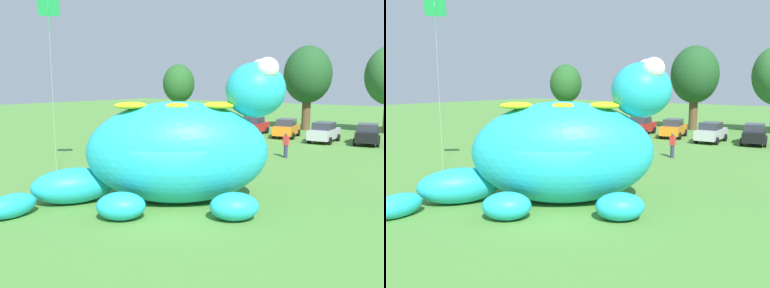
% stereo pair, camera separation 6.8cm
% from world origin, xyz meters
% --- Properties ---
extents(ground_plane, '(160.00, 160.00, 0.00)m').
position_xyz_m(ground_plane, '(0.00, 0.00, 0.00)').
color(ground_plane, '#4C8438').
extents(giant_inflatable_creature, '(9.27, 10.72, 6.08)m').
position_xyz_m(giant_inflatable_creature, '(-0.80, 1.24, 2.22)').
color(giant_inflatable_creature, '#23B2C6').
rests_on(giant_inflatable_creature, ground).
extents(car_red, '(2.40, 4.31, 1.72)m').
position_xyz_m(car_red, '(-9.40, 23.18, 0.86)').
color(car_red, red).
rests_on(car_red, ground).
extents(car_orange, '(2.57, 4.37, 1.72)m').
position_xyz_m(car_orange, '(-5.98, 23.12, 0.86)').
color(car_orange, orange).
rests_on(car_orange, ground).
extents(car_silver, '(2.14, 4.20, 1.72)m').
position_xyz_m(car_silver, '(-2.14, 22.27, 0.86)').
color(car_silver, '#B7BABF').
rests_on(car_silver, ground).
extents(car_black, '(2.56, 4.37, 1.72)m').
position_xyz_m(car_black, '(1.12, 23.26, 0.86)').
color(car_black, black).
rests_on(car_black, ground).
extents(tree_far_left, '(4.16, 4.16, 7.38)m').
position_xyz_m(tree_far_left, '(-24.27, 29.40, 4.83)').
color(tree_far_left, brown).
rests_on(tree_far_left, ground).
extents(tree_left, '(3.96, 3.96, 7.03)m').
position_xyz_m(tree_left, '(-15.40, 31.91, 4.60)').
color(tree_left, brown).
rests_on(tree_left, ground).
extents(tree_mid_left, '(5.00, 5.00, 8.88)m').
position_xyz_m(tree_mid_left, '(-6.96, 29.97, 5.81)').
color(tree_mid_left, brown).
rests_on(tree_mid_left, ground).
extents(spectator_near_inflatable, '(0.38, 0.26, 1.71)m').
position_xyz_m(spectator_near_inflatable, '(-1.58, 13.58, 0.85)').
color(spectator_near_inflatable, '#2D334C').
rests_on(spectator_near_inflatable, ground).
extents(spectator_mid_field, '(0.38, 0.26, 1.71)m').
position_xyz_m(spectator_mid_field, '(-5.50, 6.96, 0.85)').
color(spectator_mid_field, '#2D334C').
rests_on(spectator_mid_field, ground).
extents(tethered_flying_kite, '(1.13, 1.13, 9.95)m').
position_xyz_m(tethered_flying_kite, '(-9.17, 0.88, 9.06)').
color(tethered_flying_kite, brown).
rests_on(tethered_flying_kite, ground).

